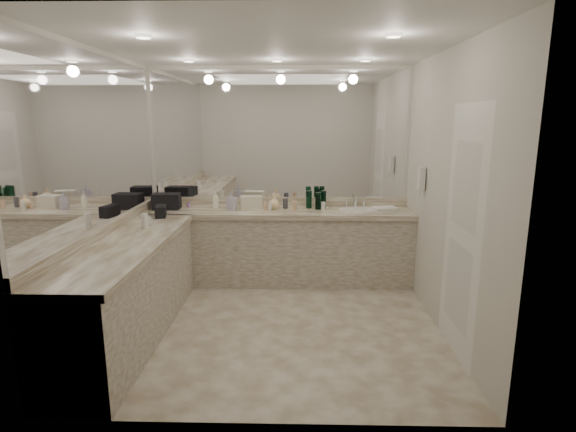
{
  "coord_description": "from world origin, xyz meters",
  "views": [
    {
      "loc": [
        0.24,
        -4.11,
        1.97
      ],
      "look_at": [
        0.13,
        0.4,
        1.0
      ],
      "focal_mm": 28.0,
      "sensor_mm": 36.0,
      "label": 1
    }
  ],
  "objects_px": {
    "sink": "(357,210)",
    "cream_cosmetic_case": "(251,202)",
    "soap_bottle_a": "(216,200)",
    "wall_phone": "(421,178)",
    "black_toiletry_bag": "(167,202)",
    "hand_towel": "(385,209)",
    "soap_bottle_b": "(232,201)",
    "soap_bottle_c": "(274,202)"
  },
  "relations": [
    {
      "from": "cream_cosmetic_case",
      "to": "soap_bottle_a",
      "type": "xyz_separation_m",
      "value": [
        -0.44,
        -0.02,
        0.03
      ]
    },
    {
      "from": "cream_cosmetic_case",
      "to": "soap_bottle_a",
      "type": "relative_size",
      "value": 1.26
    },
    {
      "from": "hand_towel",
      "to": "wall_phone",
      "type": "bearing_deg",
      "value": -60.04
    },
    {
      "from": "soap_bottle_c",
      "to": "sink",
      "type": "bearing_deg",
      "value": -2.48
    },
    {
      "from": "hand_towel",
      "to": "soap_bottle_c",
      "type": "distance_m",
      "value": 1.34
    },
    {
      "from": "cream_cosmetic_case",
      "to": "hand_towel",
      "type": "bearing_deg",
      "value": -14.09
    },
    {
      "from": "sink",
      "to": "soap_bottle_b",
      "type": "xyz_separation_m",
      "value": [
        -1.52,
        -0.0,
        0.11
      ]
    },
    {
      "from": "cream_cosmetic_case",
      "to": "soap_bottle_a",
      "type": "bearing_deg",
      "value": 172.93
    },
    {
      "from": "wall_phone",
      "to": "soap_bottle_a",
      "type": "distance_m",
      "value": 2.42
    },
    {
      "from": "soap_bottle_b",
      "to": "soap_bottle_c",
      "type": "relative_size",
      "value": 1.24
    },
    {
      "from": "black_toiletry_bag",
      "to": "soap_bottle_a",
      "type": "xyz_separation_m",
      "value": [
        0.58,
        0.08,
        0.01
      ]
    },
    {
      "from": "wall_phone",
      "to": "black_toiletry_bag",
      "type": "distance_m",
      "value": 2.97
    },
    {
      "from": "hand_towel",
      "to": "soap_bottle_c",
      "type": "bearing_deg",
      "value": 177.27
    },
    {
      "from": "wall_phone",
      "to": "hand_towel",
      "type": "bearing_deg",
      "value": 119.96
    },
    {
      "from": "sink",
      "to": "hand_towel",
      "type": "height_order",
      "value": "hand_towel"
    },
    {
      "from": "cream_cosmetic_case",
      "to": "soap_bottle_c",
      "type": "distance_m",
      "value": 0.29
    },
    {
      "from": "soap_bottle_b",
      "to": "hand_towel",
      "type": "bearing_deg",
      "value": -0.47
    },
    {
      "from": "sink",
      "to": "black_toiletry_bag",
      "type": "bearing_deg",
      "value": -179.95
    },
    {
      "from": "sink",
      "to": "soap_bottle_c",
      "type": "relative_size",
      "value": 2.57
    },
    {
      "from": "soap_bottle_a",
      "to": "wall_phone",
      "type": "bearing_deg",
      "value": -13.94
    },
    {
      "from": "hand_towel",
      "to": "soap_bottle_b",
      "type": "distance_m",
      "value": 1.85
    },
    {
      "from": "black_toiletry_bag",
      "to": "soap_bottle_a",
      "type": "distance_m",
      "value": 0.59
    },
    {
      "from": "soap_bottle_c",
      "to": "soap_bottle_a",
      "type": "bearing_deg",
      "value": 177.25
    },
    {
      "from": "soap_bottle_b",
      "to": "soap_bottle_c",
      "type": "xyz_separation_m",
      "value": [
        0.51,
        0.05,
        -0.02
      ]
    },
    {
      "from": "sink",
      "to": "cream_cosmetic_case",
      "type": "bearing_deg",
      "value": 175.59
    },
    {
      "from": "wall_phone",
      "to": "soap_bottle_c",
      "type": "bearing_deg",
      "value": 161.37
    },
    {
      "from": "soap_bottle_a",
      "to": "cream_cosmetic_case",
      "type": "bearing_deg",
      "value": 2.8
    },
    {
      "from": "soap_bottle_a",
      "to": "black_toiletry_bag",
      "type": "bearing_deg",
      "value": -172.16
    },
    {
      "from": "wall_phone",
      "to": "hand_towel",
      "type": "xyz_separation_m",
      "value": [
        -0.28,
        0.48,
        -0.43
      ]
    },
    {
      "from": "sink",
      "to": "hand_towel",
      "type": "distance_m",
      "value": 0.33
    },
    {
      "from": "cream_cosmetic_case",
      "to": "hand_towel",
      "type": "distance_m",
      "value": 1.62
    },
    {
      "from": "hand_towel",
      "to": "soap_bottle_c",
      "type": "height_order",
      "value": "soap_bottle_c"
    },
    {
      "from": "sink",
      "to": "black_toiletry_bag",
      "type": "xyz_separation_m",
      "value": [
        -2.3,
        -0.0,
        0.1
      ]
    },
    {
      "from": "wall_phone",
      "to": "soap_bottle_c",
      "type": "distance_m",
      "value": 1.74
    },
    {
      "from": "cream_cosmetic_case",
      "to": "sink",
      "type": "bearing_deg",
      "value": -14.27
    },
    {
      "from": "sink",
      "to": "black_toiletry_bag",
      "type": "relative_size",
      "value": 1.37
    },
    {
      "from": "black_toiletry_bag",
      "to": "soap_bottle_b",
      "type": "relative_size",
      "value": 1.51
    },
    {
      "from": "sink",
      "to": "soap_bottle_b",
      "type": "height_order",
      "value": "soap_bottle_b"
    },
    {
      "from": "black_toiletry_bag",
      "to": "soap_bottle_b",
      "type": "bearing_deg",
      "value": -0.21
    },
    {
      "from": "hand_towel",
      "to": "soap_bottle_b",
      "type": "relative_size",
      "value": 1.26
    },
    {
      "from": "sink",
      "to": "cream_cosmetic_case",
      "type": "height_order",
      "value": "cream_cosmetic_case"
    },
    {
      "from": "soap_bottle_c",
      "to": "wall_phone",
      "type": "bearing_deg",
      "value": -18.63
    }
  ]
}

